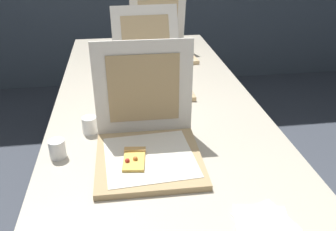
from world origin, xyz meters
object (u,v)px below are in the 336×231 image
pizza_box_front (147,143)px  cup_white_near_center (90,125)px  cup_white_far (106,71)px  pizza_box_middle (151,76)px  cup_white_near_left (57,149)px  table (158,117)px  pizza_box_back (162,47)px  napkin_pile (264,223)px

pizza_box_front → cup_white_near_center: size_ratio=5.66×
cup_white_far → cup_white_near_center: 0.60m
pizza_box_middle → cup_white_near_left: bearing=-125.2°
cup_white_far → cup_white_near_center: (-0.06, -0.60, 0.00)m
pizza_box_front → pizza_box_middle: bearing=83.7°
table → pizza_box_front: bearing=-102.2°
table → cup_white_far: (-0.23, 0.43, 0.08)m
cup_white_far → table: bearing=-61.5°
table → pizza_box_back: bearing=81.2°
table → cup_white_near_center: size_ratio=36.02×
table → pizza_box_front: pizza_box_front is taller
pizza_box_back → cup_white_near_left: size_ratio=5.86×
pizza_box_front → pizza_box_middle: size_ratio=0.75×
pizza_box_middle → cup_white_far: bearing=145.1°
cup_white_far → napkin_pile: 1.25m
pizza_box_front → cup_white_near_center: (-0.21, 0.20, -0.02)m
pizza_box_back → cup_white_near_left: pizza_box_back is taller
cup_white_near_left → pizza_box_back: bearing=64.8°
pizza_box_middle → napkin_pile: pizza_box_middle is taller
pizza_box_middle → cup_white_near_left: 0.72m
pizza_box_front → pizza_box_middle: (0.08, 0.65, -0.00)m
pizza_box_middle → cup_white_near_center: pizza_box_middle is taller
table → napkin_pile: size_ratio=13.05×
cup_white_near_left → cup_white_near_center: bearing=56.8°
table → pizza_box_middle: size_ratio=4.79×
pizza_box_front → cup_white_far: (-0.15, 0.79, -0.02)m
cup_white_far → napkin_pile: size_ratio=0.36×
napkin_pile → cup_white_near_center: bearing=130.9°
table → cup_white_near_left: size_ratio=36.02×
table → napkin_pile: (0.21, -0.74, 0.05)m
napkin_pile → cup_white_far: bearing=110.5°
table → cup_white_near_center: 0.35m
pizza_box_front → pizza_box_middle: 0.65m
cup_white_near_center → pizza_box_back: bearing=66.3°
pizza_box_middle → cup_white_far: (-0.23, 0.15, -0.02)m
pizza_box_front → cup_white_near_left: (-0.32, 0.04, -0.02)m
cup_white_far → pizza_box_back: bearing=43.6°
cup_white_near_left → napkin_pile: (0.60, -0.42, -0.03)m
cup_white_near_center → table: bearing=30.4°
table → cup_white_near_left: cup_white_near_left is taller
table → cup_white_near_left: bearing=-140.2°
pizza_box_back → cup_white_near_left: bearing=-120.7°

